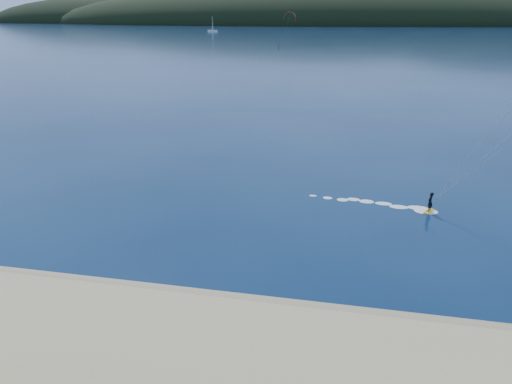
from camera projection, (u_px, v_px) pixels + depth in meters
The scene contains 5 objects.
ground at pixel (162, 354), 22.66m from camera, with size 1800.00×1800.00×0.00m, color #071B37.
wet_sand at pixel (191, 301), 26.75m from camera, with size 220.00×2.50×0.10m.
headland at pixel (346, 24), 703.26m from camera, with size 1200.00×310.00×140.00m.
kitesurfer_far at pixel (289, 19), 210.53m from camera, with size 9.39×7.40×15.60m.
sailboat at pixel (213, 31), 415.50m from camera, with size 9.29×5.80×12.95m.
Camera 1 is at (8.08, -16.91, 15.77)m, focal length 32.02 mm.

